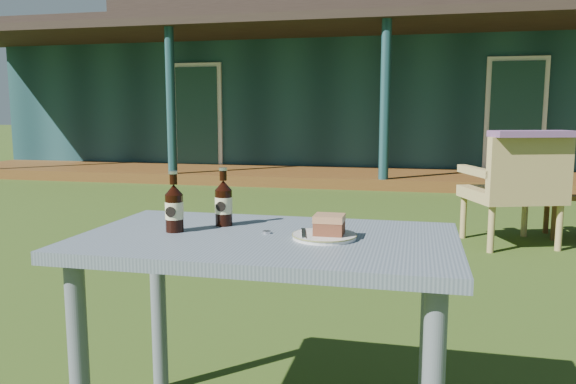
% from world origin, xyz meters
% --- Properties ---
extents(ground, '(80.00, 80.00, 0.00)m').
position_xyz_m(ground, '(0.00, 0.00, 0.00)').
color(ground, '#334916').
extents(pavilion, '(15.80, 8.30, 3.45)m').
position_xyz_m(pavilion, '(-0.00, 9.39, 1.61)').
color(pavilion, '#16383B').
rests_on(pavilion, ground).
extents(tree_left, '(0.28, 0.28, 10.50)m').
position_xyz_m(tree_left, '(-8.00, 17.50, 5.25)').
color(tree_left, brown).
rests_on(tree_left, ground).
extents(tree_mid, '(0.28, 0.28, 9.50)m').
position_xyz_m(tree_mid, '(3.00, 18.50, 4.75)').
color(tree_mid, brown).
rests_on(tree_mid, ground).
extents(cafe_table, '(1.20, 0.70, 0.72)m').
position_xyz_m(cafe_table, '(0.00, -1.60, 0.62)').
color(cafe_table, slate).
rests_on(cafe_table, ground).
extents(plate, '(0.20, 0.20, 0.01)m').
position_xyz_m(plate, '(0.19, -1.60, 0.73)').
color(plate, silver).
rests_on(plate, cafe_table).
extents(cake_slice, '(0.09, 0.09, 0.06)m').
position_xyz_m(cake_slice, '(0.20, -1.60, 0.77)').
color(cake_slice, brown).
rests_on(cake_slice, plate).
extents(fork, '(0.04, 0.14, 0.00)m').
position_xyz_m(fork, '(0.12, -1.61, 0.74)').
color(fork, silver).
rests_on(fork, plate).
extents(cola_bottle_near, '(0.06, 0.06, 0.20)m').
position_xyz_m(cola_bottle_near, '(-0.19, -1.47, 0.80)').
color(cola_bottle_near, black).
rests_on(cola_bottle_near, cafe_table).
extents(cola_bottle_far, '(0.06, 0.06, 0.20)m').
position_xyz_m(cola_bottle_far, '(-0.31, -1.61, 0.80)').
color(cola_bottle_far, black).
rests_on(cola_bottle_far, cafe_table).
extents(bottle_cap, '(0.03, 0.03, 0.01)m').
position_xyz_m(bottle_cap, '(-0.01, -1.57, 0.72)').
color(bottle_cap, silver).
rests_on(bottle_cap, cafe_table).
extents(armchair_left, '(0.85, 0.83, 0.92)m').
position_xyz_m(armchair_left, '(1.27, 1.58, 0.52)').
color(armchair_left, tan).
rests_on(armchair_left, ground).
extents(floral_throw, '(0.67, 0.42, 0.05)m').
position_xyz_m(floral_throw, '(1.33, 1.41, 0.95)').
color(floral_throw, '#704976').
rests_on(floral_throw, armchair_left).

